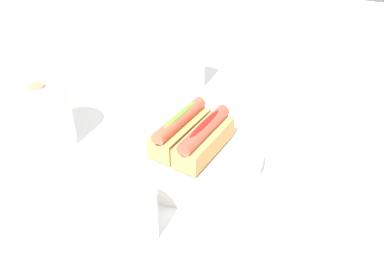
{
  "coord_description": "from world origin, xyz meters",
  "views": [
    {
      "loc": [
        -0.57,
        -0.23,
        0.51
      ],
      "look_at": [
        0.03,
        0.01,
        0.05
      ],
      "focal_mm": 39.49,
      "sensor_mm": 36.0,
      "label": 1
    }
  ],
  "objects_px": {
    "water_glass": "(136,217)",
    "napkin_box": "(185,67)",
    "paper_towel_roll": "(44,116)",
    "hotdog_back": "(180,129)",
    "serving_bowl": "(192,152)",
    "hotdog_front": "(204,138)"
  },
  "relations": [
    {
      "from": "serving_bowl",
      "to": "hotdog_front",
      "type": "distance_m",
      "value": 0.05
    },
    {
      "from": "hotdog_back",
      "to": "paper_towel_roll",
      "type": "xyz_separation_m",
      "value": [
        -0.06,
        0.26,
        0.0
      ]
    },
    {
      "from": "hotdog_back",
      "to": "hotdog_front",
      "type": "bearing_deg",
      "value": -103.21
    },
    {
      "from": "serving_bowl",
      "to": "paper_towel_roll",
      "type": "relative_size",
      "value": 2.04
    },
    {
      "from": "serving_bowl",
      "to": "napkin_box",
      "type": "xyz_separation_m",
      "value": [
        0.23,
        0.11,
        0.06
      ]
    },
    {
      "from": "serving_bowl",
      "to": "paper_towel_roll",
      "type": "bearing_deg",
      "value": 101.09
    },
    {
      "from": "serving_bowl",
      "to": "water_glass",
      "type": "xyz_separation_m",
      "value": [
        -0.21,
        0.01,
        0.02
      ]
    },
    {
      "from": "paper_towel_roll",
      "to": "napkin_box",
      "type": "height_order",
      "value": "napkin_box"
    },
    {
      "from": "water_glass",
      "to": "napkin_box",
      "type": "relative_size",
      "value": 0.6
    },
    {
      "from": "hotdog_back",
      "to": "paper_towel_roll",
      "type": "bearing_deg",
      "value": 103.48
    },
    {
      "from": "serving_bowl",
      "to": "napkin_box",
      "type": "relative_size",
      "value": 1.83
    },
    {
      "from": "serving_bowl",
      "to": "paper_towel_roll",
      "type": "xyz_separation_m",
      "value": [
        -0.06,
        0.29,
        0.05
      ]
    },
    {
      "from": "hotdog_front",
      "to": "paper_towel_roll",
      "type": "xyz_separation_m",
      "value": [
        -0.05,
        0.32,
        0.0
      ]
    },
    {
      "from": "hotdog_front",
      "to": "napkin_box",
      "type": "height_order",
      "value": "napkin_box"
    },
    {
      "from": "napkin_box",
      "to": "hotdog_front",
      "type": "bearing_deg",
      "value": -142.55
    },
    {
      "from": "hotdog_front",
      "to": "paper_towel_roll",
      "type": "height_order",
      "value": "paper_towel_roll"
    },
    {
      "from": "paper_towel_roll",
      "to": "hotdog_front",
      "type": "bearing_deg",
      "value": -80.92
    },
    {
      "from": "paper_towel_roll",
      "to": "water_glass",
      "type": "bearing_deg",
      "value": -118.37
    },
    {
      "from": "paper_towel_roll",
      "to": "hotdog_back",
      "type": "bearing_deg",
      "value": -76.52
    },
    {
      "from": "hotdog_back",
      "to": "serving_bowl",
      "type": "bearing_deg",
      "value": -103.21
    },
    {
      "from": "water_glass",
      "to": "hotdog_front",
      "type": "bearing_deg",
      "value": -9.61
    },
    {
      "from": "serving_bowl",
      "to": "napkin_box",
      "type": "bearing_deg",
      "value": 25.39
    }
  ]
}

